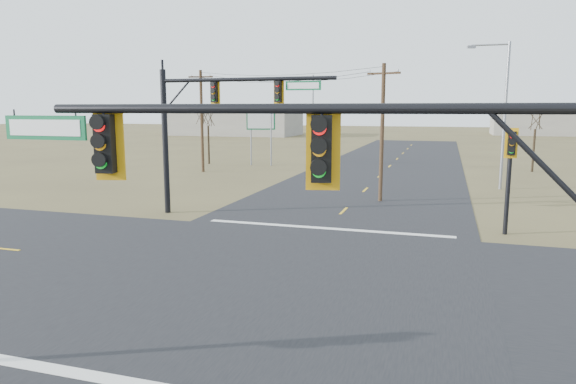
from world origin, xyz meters
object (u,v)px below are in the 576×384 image
object	(u,v)px
mast_arm_near	(322,178)
streetlight_a	(502,108)
utility_pole_far	(202,120)
bare_tree_a	(208,116)
bare_tree_b	(201,116)
utility_pole_near	(382,130)
streetlight_c	(315,113)
pedestal_signal_ne	(510,159)
highway_sign	(261,127)
bare_tree_c	(536,118)
mast_arm_far	(212,111)

from	to	relation	value
mast_arm_near	streetlight_a	xyz separation A→B (m)	(5.46, 31.52, 1.18)
utility_pole_far	bare_tree_a	xyz separation A→B (m)	(-2.49, 6.40, 0.21)
bare_tree_a	bare_tree_b	bearing A→B (deg)	120.09
streetlight_a	mast_arm_near	bearing A→B (deg)	-119.25
utility_pole_near	streetlight_a	world-z (taller)	streetlight_a
mast_arm_near	bare_tree_b	world-z (taller)	mast_arm_near
bare_tree_b	streetlight_c	bearing A→B (deg)	-15.16
pedestal_signal_ne	streetlight_a	distance (m)	14.76
utility_pole_near	bare_tree_b	size ratio (longest dim) A/B	1.41
highway_sign	streetlight_a	world-z (taller)	streetlight_a
utility_pole_near	bare_tree_c	size ratio (longest dim) A/B	1.35
utility_pole_far	mast_arm_near	bearing A→B (deg)	-60.66
utility_pole_near	streetlight_c	world-z (taller)	streetlight_c
pedestal_signal_ne	utility_pole_far	size ratio (longest dim) A/B	0.54
mast_arm_far	bare_tree_b	distance (m)	38.84
streetlight_a	bare_tree_c	world-z (taller)	streetlight_a
utility_pole_near	utility_pole_far	size ratio (longest dim) A/B	0.92
streetlight_a	bare_tree_c	bearing A→B (deg)	52.02
mast_arm_near	mast_arm_far	xyz separation A→B (m)	(-9.99, 16.93, 0.97)
utility_pole_near	utility_pole_far	bearing A→B (deg)	148.82
utility_pole_near	highway_sign	bearing A→B (deg)	129.53
mast_arm_near	utility_pole_near	world-z (taller)	utility_pole_near
utility_pole_far	utility_pole_near	bearing A→B (deg)	-31.18
mast_arm_far	bare_tree_c	size ratio (longest dim) A/B	1.54
pedestal_signal_ne	utility_pole_far	bearing A→B (deg)	141.72
bare_tree_a	streetlight_c	bearing A→B (deg)	31.71
mast_arm_near	streetlight_a	size ratio (longest dim) A/B	1.00
utility_pole_far	bare_tree_b	size ratio (longest dim) A/B	1.53
highway_sign	bare_tree_a	world-z (taller)	bare_tree_a
utility_pole_near	mast_arm_far	bearing A→B (deg)	-138.73
utility_pole_near	bare_tree_b	world-z (taller)	utility_pole_near
utility_pole_near	bare_tree_a	xyz separation A→B (m)	(-19.98, 16.98, 0.55)
streetlight_a	streetlight_c	bearing A→B (deg)	119.04
streetlight_a	bare_tree_a	distance (m)	28.99
mast_arm_near	pedestal_signal_ne	bearing A→B (deg)	61.43
mast_arm_near	bare_tree_c	size ratio (longest dim) A/B	1.66
mast_arm_near	highway_sign	bearing A→B (deg)	98.13
streetlight_a	streetlight_c	world-z (taller)	streetlight_a
mast_arm_near	mast_arm_far	distance (m)	19.68
utility_pole_near	streetlight_a	distance (m)	10.65
mast_arm_near	bare_tree_b	distance (m)	58.47
mast_arm_far	utility_pole_far	distance (m)	20.03
pedestal_signal_ne	utility_pole_near	bearing A→B (deg)	131.00
pedestal_signal_ne	utility_pole_far	xyz separation A→B (m)	(-24.06, 17.61, 1.26)
utility_pole_far	bare_tree_b	bearing A→B (deg)	116.89
mast_arm_near	utility_pole_far	size ratio (longest dim) A/B	1.13
utility_pole_far	bare_tree_b	world-z (taller)	utility_pole_far
highway_sign	streetlight_a	bearing A→B (deg)	-43.11
utility_pole_far	mast_arm_far	bearing A→B (deg)	-61.84
mast_arm_far	streetlight_c	distance (m)	30.20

